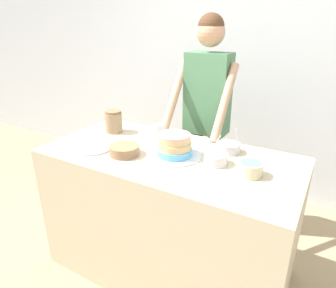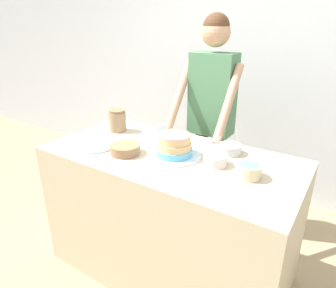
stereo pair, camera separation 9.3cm
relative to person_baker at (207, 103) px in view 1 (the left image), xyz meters
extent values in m
cube|color=silver|center=(0.04, 0.81, 0.19)|extent=(10.00, 0.05, 2.60)
cube|color=#C6B793|center=(0.04, -0.68, -0.64)|extent=(1.64, 0.80, 0.93)
cylinder|color=#2D2D38|center=(-0.08, 0.01, -0.68)|extent=(0.10, 0.10, 0.85)
cylinder|color=#2D2D38|center=(0.08, 0.01, -0.68)|extent=(0.10, 0.10, 0.85)
cube|color=#4C7F56|center=(0.00, 0.01, 0.07)|extent=(0.35, 0.19, 0.64)
cylinder|color=tan|center=(-0.21, -0.16, 0.06)|extent=(0.06, 0.40, 0.53)
cylinder|color=tan|center=(0.21, -0.16, 0.06)|extent=(0.06, 0.40, 0.53)
sphere|color=tan|center=(0.00, 0.01, 0.53)|extent=(0.21, 0.21, 0.21)
sphere|color=#51331E|center=(0.00, 0.01, 0.57)|extent=(0.20, 0.20, 0.20)
cylinder|color=silver|center=(0.08, -0.69, -0.18)|extent=(0.34, 0.34, 0.01)
cylinder|color=#60B7E0|center=(0.08, -0.69, -0.15)|extent=(0.22, 0.22, 0.04)
cylinder|color=#DBB275|center=(0.08, -0.69, -0.11)|extent=(0.21, 0.21, 0.04)
cylinder|color=#DBB275|center=(0.08, -0.69, -0.06)|extent=(0.20, 0.20, 0.04)
cylinder|color=pink|center=(0.08, -0.69, -0.04)|extent=(0.20, 0.20, 0.01)
cylinder|color=silver|center=(0.36, -0.46, -0.15)|extent=(0.15, 0.15, 0.06)
cylinder|color=white|center=(0.36, -0.46, -0.13)|extent=(0.13, 0.13, 0.01)
cylinder|color=silver|center=(0.41, -0.46, -0.09)|extent=(0.01, 0.08, 0.17)
cylinder|color=#936B4C|center=(-0.20, -0.83, -0.15)|extent=(0.19, 0.19, 0.06)
cylinder|color=#F2DB4C|center=(-0.20, -0.83, -0.13)|extent=(0.16, 0.16, 0.01)
cylinder|color=beige|center=(0.56, -0.70, -0.14)|extent=(0.14, 0.14, 0.08)
cylinder|color=#60B7E0|center=(0.56, -0.70, -0.11)|extent=(0.12, 0.12, 0.01)
cylinder|color=silver|center=(0.35, -0.67, -0.15)|extent=(0.14, 0.14, 0.06)
cylinder|color=pink|center=(0.35, -0.67, -0.12)|extent=(0.12, 0.12, 0.01)
cylinder|color=silver|center=(0.32, -0.63, -0.10)|extent=(0.07, 0.06, 0.15)
cylinder|color=silver|center=(-0.12, -0.54, -0.11)|extent=(0.07, 0.07, 0.13)
cylinder|color=silver|center=(-0.44, -0.85, -0.17)|extent=(0.26, 0.26, 0.01)
cylinder|color=#9E7F5B|center=(-0.53, -0.53, -0.11)|extent=(0.13, 0.13, 0.15)
cylinder|color=olive|center=(-0.53, -0.53, -0.02)|extent=(0.12, 0.12, 0.02)
camera|label=1|loc=(0.90, -2.19, 0.60)|focal=32.00mm
camera|label=2|loc=(0.98, -2.14, 0.60)|focal=32.00mm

